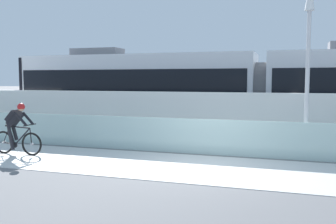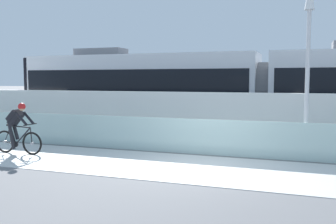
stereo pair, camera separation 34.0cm
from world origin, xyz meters
TOP-DOWN VIEW (x-y plane):
  - ground_plane at (0.00, 0.00)m, footprint 200.00×200.00m
  - bike_path_deck at (0.00, 0.00)m, footprint 32.00×3.20m
  - glass_parapet at (0.00, 1.85)m, footprint 32.00×0.05m
  - concrete_barrier_wall at (0.00, 3.65)m, footprint 32.00×0.36m
  - tram_rail_near at (0.00, 6.13)m, footprint 32.00×0.08m
  - tram_rail_far at (0.00, 7.57)m, footprint 32.00×0.08m
  - tram at (0.98, 6.85)m, footprint 22.56×2.54m
  - cyclist_on_bike at (-5.86, -0.00)m, footprint 1.77×0.58m
  - lamp_post_antenna at (2.63, 2.15)m, footprint 0.28×0.28m

SIDE VIEW (x-z plane):
  - ground_plane at x=0.00m, z-range 0.00..0.00m
  - tram_rail_near at x=0.00m, z-range 0.00..0.01m
  - tram_rail_far at x=0.00m, z-range 0.00..0.01m
  - bike_path_deck at x=0.00m, z-range 0.00..0.01m
  - glass_parapet at x=0.00m, z-range 0.00..1.10m
  - cyclist_on_bike at x=-5.86m, z-range -0.01..1.60m
  - concrete_barrier_wall at x=0.00m, z-range 0.00..1.88m
  - tram at x=0.98m, z-range -0.01..3.80m
  - lamp_post_antenna at x=2.63m, z-range 0.69..5.89m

